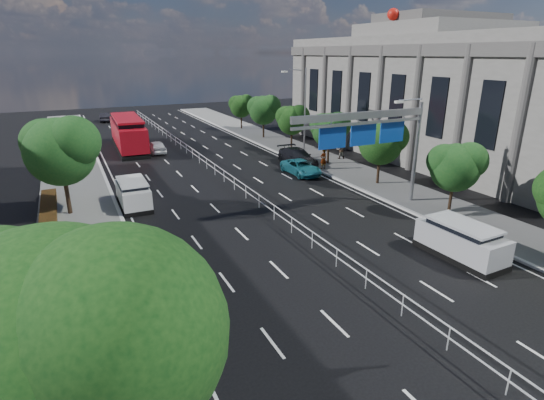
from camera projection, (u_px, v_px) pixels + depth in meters
ground at (388, 306)px, 18.33m from camera, size 160.00×160.00×0.00m
sidewalk_near at (107, 393)px, 13.55m from camera, size 5.00×140.00×0.14m
kerb_near at (184, 369)px, 14.59m from camera, size 0.25×140.00×0.15m
kerb_far at (524, 262)px, 22.03m from camera, size 0.25×140.00×0.15m
median_fence at (217, 171)px, 37.27m from camera, size 0.05×85.00×1.02m
hedge_near at (45, 317)px, 16.96m from camera, size 1.00×36.00×0.44m
toilet_sign at (114, 312)px, 12.83m from camera, size 1.62×0.18×4.34m
overhead_gantry at (374, 130)px, 27.82m from camera, size 10.24×0.38×7.45m
streetlight_far at (302, 107)px, 43.04m from camera, size 2.78×2.40×9.00m
civic_hall at (430, 94)px, 44.77m from camera, size 14.40×36.00×14.35m
near_tree_big at (60, 348)px, 7.73m from camera, size 5.72×5.33×7.71m
near_tree_back at (61, 148)px, 27.14m from camera, size 4.84×4.51×6.69m
far_tree_c at (456, 165)px, 27.78m from camera, size 3.52×3.28×4.94m
far_tree_d at (381, 141)px, 34.07m from camera, size 3.85×3.59×5.34m
far_tree_e at (330, 128)px, 40.48m from camera, size 3.63×3.38×5.13m
far_tree_f at (292, 119)px, 46.87m from camera, size 3.52×3.28×5.02m
far_tree_g at (264, 109)px, 53.15m from camera, size 3.96×3.69×5.45m
far_tree_h at (241, 105)px, 59.63m from camera, size 3.41×3.18×4.91m
white_minivan at (133, 194)px, 29.96m from camera, size 1.93×4.44×1.93m
red_bus at (128, 132)px, 47.86m from camera, size 3.25×12.13×3.60m
near_car_silver at (156, 147)px, 46.22m from camera, size 1.65×3.96×1.34m
near_car_dark at (104, 117)px, 67.47m from camera, size 1.70×4.25×1.37m
silver_minivan at (461, 241)px, 22.40m from camera, size 2.16×4.79×1.97m
parked_car_teal at (301, 167)px, 38.06m from camera, size 2.23×4.64×1.28m
parked_car_dark at (298, 157)px, 40.96m from camera, size 2.59×5.72×1.63m
pedestrian_a at (323, 159)px, 39.24m from camera, size 0.73×0.53×1.85m
pedestrian_b at (341, 150)px, 43.12m from camera, size 1.08×0.99×1.81m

